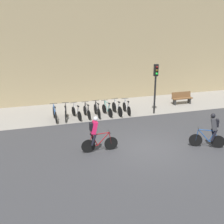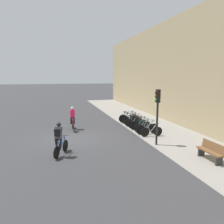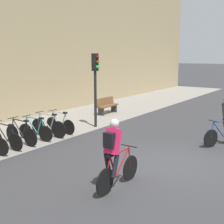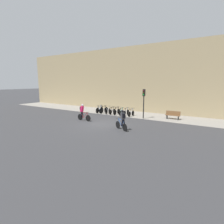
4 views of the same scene
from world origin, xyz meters
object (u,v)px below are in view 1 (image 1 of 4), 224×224
Objects in this scene: bench at (182,98)px; traffic_light_pole at (156,80)px; parked_bike_6 at (117,108)px; parked_bike_1 at (66,113)px; parked_bike_7 at (127,108)px; parked_bike_3 at (87,112)px; cyclist_pink at (96,133)px; cyclist_grey at (212,130)px; parked_bike_2 at (76,113)px; parked_bike_4 at (97,110)px; parked_bike_5 at (107,110)px; parked_bike_0 at (55,114)px.

traffic_light_pole is at bearing -153.53° from bench.
parked_bike_6 is at bearing -170.19° from bench.
parked_bike_1 reaches higher than parked_bike_7.
cyclist_pink is at bearing -97.01° from parked_bike_3.
cyclist_pink is 5.61m from cyclist_grey.
parked_bike_3 is 1.01× the size of parked_bike_7.
parked_bike_2 is 1.04× the size of parked_bike_7.
traffic_light_pole is at bearing 41.19° from cyclist_pink.
traffic_light_pole is at bearing -5.76° from parked_bike_2.
cyclist_grey is 1.14× the size of bench.
parked_bike_4 is 1.35m from parked_bike_6.
parked_bike_5 is at bearing 170.52° from traffic_light_pole.
cyclist_grey is 1.06× the size of parked_bike_1.
parked_bike_7 is at bearing 0.02° from parked_bike_2.
parked_bike_3 is at bearing 0.06° from parked_bike_2.
parked_bike_0 is 1.04× the size of parked_bike_1.
parked_bike_2 is 1.00× the size of parked_bike_4.
parked_bike_2 is at bearing -173.44° from bench.
cyclist_pink is 5.65m from parked_bike_6.
cyclist_pink reaches higher than parked_bike_4.
parked_bike_7 reaches higher than bench.
parked_bike_1 is 3.38m from parked_bike_6.
parked_bike_7 is at bearing 109.53° from cyclist_grey.
parked_bike_0 is 1.35m from parked_bike_2.
parked_bike_4 is (2.03, -0.00, -0.01)m from parked_bike_1.
parked_bike_0 is 1.08× the size of parked_bike_3.
cyclist_grey reaches higher than parked_bike_2.
parked_bike_5 reaches higher than bench.
parked_bike_2 is 0.50× the size of traffic_light_pole.
cyclist_pink reaches higher than parked_bike_3.
traffic_light_pole reaches higher than cyclist_pink.
traffic_light_pole reaches higher than parked_bike_6.
parked_bike_3 is 2.03m from parked_bike_6.
cyclist_pink is 1.03× the size of parked_bike_0.
parked_bike_3 is at bearing -172.85° from bench.
parked_bike_6 reaches higher than bench.
cyclist_grey reaches higher than parked_bike_0.
parked_bike_2 is (-0.06, 4.96, -0.56)m from cyclist_pink.
parked_bike_6 is (1.35, -0.00, 0.01)m from parked_bike_4.
parked_bike_2 is at bearing -0.09° from parked_bike_0.
cyclist_grey is 5.78m from traffic_light_pole.
parked_bike_2 is 1.07× the size of bench.
parked_bike_3 reaches higher than bench.
parked_bike_1 is (0.67, 0.00, -0.00)m from parked_bike_0.
bench is at bearing 5.61° from parked_bike_0.
parked_bike_1 is 0.68m from parked_bike_2.
parked_bike_0 reaches higher than parked_bike_3.
cyclist_pink is 1.07× the size of parked_bike_4.
parked_bike_3 is at bearing -0.04° from parked_bike_0.
parked_bike_1 is 6.14m from traffic_light_pole.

